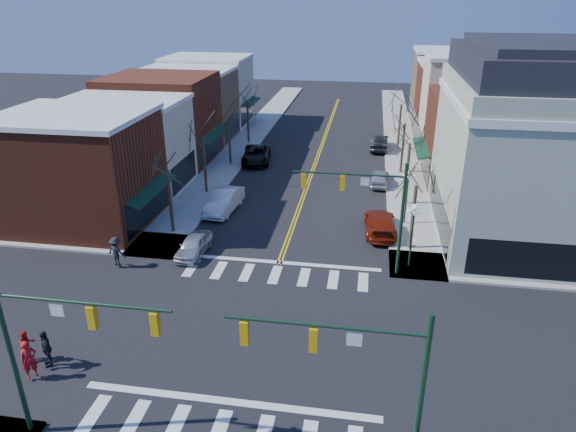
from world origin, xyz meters
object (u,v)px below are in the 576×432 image
at_px(car_right_near, 380,223).
at_px(pedestrian_dark_b, 117,251).
at_px(car_left_far, 256,155).
at_px(car_right_mid, 380,178).
at_px(lamppost_midblock, 407,188).
at_px(car_right_far, 380,142).
at_px(car_left_mid, 224,201).
at_px(pedestrian_red_a, 29,360).
at_px(pedestrian_red_b, 27,345).
at_px(victorian_corner, 540,145).
at_px(car_left_near, 194,245).
at_px(pedestrian_dark_a, 46,348).
at_px(lamppost_corner, 413,225).

relative_size(car_right_near, pedestrian_dark_b, 2.72).
distance_m(car_left_far, car_right_mid, 13.24).
distance_m(lamppost_midblock, car_left_far, 19.43).
bearing_deg(car_right_near, car_right_far, -93.16).
height_order(car_left_mid, car_right_far, car_left_mid).
bearing_deg(car_left_mid, lamppost_midblock, 3.66).
height_order(car_left_mid, car_right_near, car_left_mid).
height_order(pedestrian_red_a, pedestrian_dark_b, pedestrian_dark_b).
bearing_deg(car_right_mid, pedestrian_red_b, 60.73).
height_order(victorian_corner, car_left_mid, victorian_corner).
relative_size(pedestrian_red_b, pedestrian_dark_b, 0.81).
bearing_deg(pedestrian_red_a, pedestrian_dark_b, 47.37).
height_order(pedestrian_red_b, pedestrian_dark_b, pedestrian_dark_b).
xyz_separation_m(car_left_near, pedestrian_dark_a, (-3.03, -11.79, 0.42)).
xyz_separation_m(car_right_near, pedestrian_red_b, (-16.40, -16.87, 0.17)).
bearing_deg(pedestrian_red_b, car_left_near, 10.39).
bearing_deg(car_left_far, lamppost_midblock, -50.32).
distance_m(lamppost_midblock, car_right_mid, 8.89).
bearing_deg(pedestrian_dark_b, victorian_corner, -148.33).
distance_m(car_right_far, pedestrian_dark_b, 33.40).
bearing_deg(car_right_mid, car_left_near, 53.65).
relative_size(victorian_corner, car_right_mid, 3.49).
bearing_deg(lamppost_midblock, car_right_mid, 102.09).
xyz_separation_m(car_left_near, pedestrian_red_b, (-4.19, -11.55, 0.27)).
bearing_deg(car_left_far, lamppost_corner, -61.70).
relative_size(victorian_corner, lamppost_midblock, 3.29).
distance_m(lamppost_corner, car_left_far, 24.29).
distance_m(car_left_near, car_left_far, 20.11).
bearing_deg(car_right_far, car_right_mid, 92.69).
bearing_deg(pedestrian_dark_a, lamppost_corner, 84.91).
bearing_deg(car_right_mid, pedestrian_red_a, 63.08).
distance_m(car_left_far, car_right_near, 19.29).
height_order(car_right_mid, car_right_far, car_right_far).
height_order(victorian_corner, pedestrian_red_a, victorian_corner).
distance_m(car_left_near, car_right_mid, 19.66).
relative_size(car_left_mid, pedestrian_dark_b, 2.66).
relative_size(car_left_mid, pedestrian_red_b, 3.31).
xyz_separation_m(car_left_far, car_right_near, (12.38, -14.79, -0.04)).
distance_m(victorian_corner, car_left_mid, 23.09).
bearing_deg(car_left_near, lamppost_midblock, 29.85).
bearing_deg(pedestrian_dark_b, lamppost_corner, -157.82).
relative_size(victorian_corner, car_left_near, 3.65).
height_order(car_left_near, pedestrian_dark_b, pedestrian_dark_b).
xyz_separation_m(lamppost_corner, car_right_far, (-1.80, 26.17, -2.15)).
distance_m(pedestrian_red_a, pedestrian_red_b, 1.41).
relative_size(lamppost_midblock, pedestrian_dark_b, 2.23).
bearing_deg(car_left_mid, car_left_near, -84.57).
relative_size(car_right_near, pedestrian_dark_a, 2.82).
xyz_separation_m(car_right_near, car_right_mid, (0.00, 10.09, -0.07)).
height_order(lamppost_midblock, car_right_mid, lamppost_midblock).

